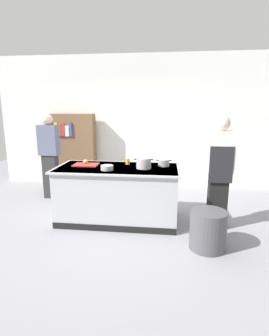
# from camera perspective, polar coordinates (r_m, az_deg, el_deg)

# --- Properties ---
(ground_plane) EXTENTS (10.00, 10.00, 0.00)m
(ground_plane) POSITION_cam_1_polar(r_m,az_deg,el_deg) (4.55, -3.49, -10.98)
(ground_plane) COLOR gray
(back_wall) EXTENTS (6.40, 0.12, 3.00)m
(back_wall) POSITION_cam_1_polar(r_m,az_deg,el_deg) (6.25, -0.19, 9.74)
(back_wall) COLOR white
(back_wall) RESTS_ON ground_plane
(counter_island) EXTENTS (1.98, 0.98, 0.90)m
(counter_island) POSITION_cam_1_polar(r_m,az_deg,el_deg) (4.38, -3.58, -5.40)
(counter_island) COLOR #B7BABF
(counter_island) RESTS_ON ground_plane
(cutting_board) EXTENTS (0.40, 0.28, 0.02)m
(cutting_board) POSITION_cam_1_polar(r_m,az_deg,el_deg) (4.47, -10.38, 0.69)
(cutting_board) COLOR red
(cutting_board) RESTS_ON counter_island
(onion) EXTENTS (0.07, 0.07, 0.07)m
(onion) POSITION_cam_1_polar(r_m,az_deg,el_deg) (4.50, -10.47, 1.35)
(onion) COLOR tan
(onion) RESTS_ON cutting_board
(stock_pot) EXTENTS (0.30, 0.23, 0.17)m
(stock_pot) POSITION_cam_1_polar(r_m,az_deg,el_deg) (4.17, 1.99, 1.05)
(stock_pot) COLOR #B7BABF
(stock_pot) RESTS_ON counter_island
(sauce_pan) EXTENTS (0.25, 0.18, 0.11)m
(sauce_pan) POSITION_cam_1_polar(r_m,az_deg,el_deg) (4.36, 6.30, 1.13)
(sauce_pan) COLOR #99999E
(sauce_pan) RESTS_ON counter_island
(mixing_bowl) EXTENTS (0.19, 0.19, 0.07)m
(mixing_bowl) POSITION_cam_1_polar(r_m,az_deg,el_deg) (4.09, -5.92, 0.07)
(mixing_bowl) COLOR #B7BABF
(mixing_bowl) RESTS_ON counter_island
(juice_cup) EXTENTS (0.07, 0.07, 0.10)m
(juice_cup) POSITION_cam_1_polar(r_m,az_deg,el_deg) (4.46, -1.48, 1.39)
(juice_cup) COLOR yellow
(juice_cup) RESTS_ON counter_island
(trash_bin) EXTENTS (0.48, 0.48, 0.52)m
(trash_bin) POSITION_cam_1_polar(r_m,az_deg,el_deg) (3.72, 15.46, -12.68)
(trash_bin) COLOR #4C4C51
(trash_bin) RESTS_ON ground_plane
(person_chef) EXTENTS (0.38, 0.25, 1.72)m
(person_chef) POSITION_cam_1_polar(r_m,az_deg,el_deg) (4.20, 17.72, -0.46)
(person_chef) COLOR black
(person_chef) RESTS_ON ground_plane
(person_guest) EXTENTS (0.38, 0.24, 1.72)m
(person_guest) POSITION_cam_1_polar(r_m,az_deg,el_deg) (5.67, -17.74, 2.83)
(person_guest) COLOR #303030
(person_guest) RESTS_ON ground_plane
(bookshelf) EXTENTS (1.10, 0.31, 1.70)m
(bookshelf) POSITION_cam_1_polar(r_m,az_deg,el_deg) (6.36, -13.30, 3.59)
(bookshelf) COLOR brown
(bookshelf) RESTS_ON ground_plane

